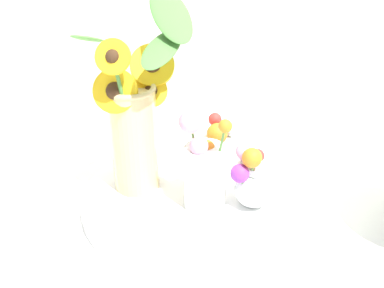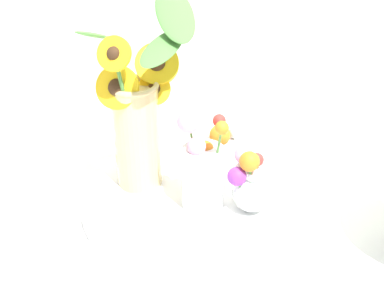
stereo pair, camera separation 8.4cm
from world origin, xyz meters
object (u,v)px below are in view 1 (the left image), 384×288
at_px(serving_tray, 192,198).
at_px(vase_small_center, 204,170).
at_px(vase_small_back, 217,151).
at_px(vase_bulb_right, 251,180).
at_px(mason_jar_sunflowers, 136,121).

relative_size(serving_tray, vase_small_center, 2.21).
xyz_separation_m(serving_tray, vase_small_back, (0.05, 0.06, 0.08)).
relative_size(vase_bulb_right, vase_small_back, 0.93).
xyz_separation_m(vase_small_center, vase_small_back, (0.02, 0.09, -0.01)).
bearing_deg(vase_small_center, vase_bulb_right, 3.15).
distance_m(mason_jar_sunflowers, vase_small_center, 0.16).
relative_size(serving_tray, vase_bulb_right, 3.28).
distance_m(serving_tray, mason_jar_sunflowers, 0.20).
bearing_deg(serving_tray, mason_jar_sunflowers, 168.84).
height_order(serving_tray, vase_small_back, vase_small_back).
relative_size(mason_jar_sunflowers, vase_small_center, 1.93).
distance_m(mason_jar_sunflowers, vase_small_back, 0.18).
bearing_deg(vase_small_back, vase_small_center, -102.32).
relative_size(vase_small_center, vase_small_back, 1.38).
bearing_deg(serving_tray, vase_small_center, -47.74).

